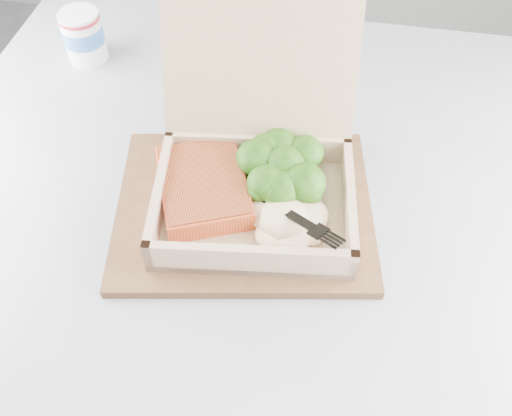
% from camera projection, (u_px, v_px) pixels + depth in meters
% --- Properties ---
extents(cafe_table, '(0.91, 0.91, 0.76)m').
position_uv_depth(cafe_table, '(244.00, 291.00, 0.87)').
color(cafe_table, black).
rests_on(cafe_table, floor).
extents(serving_tray, '(0.36, 0.31, 0.01)m').
position_uv_depth(serving_tray, '(244.00, 208.00, 0.71)').
color(serving_tray, brown).
rests_on(serving_tray, cafe_table).
extents(takeout_container, '(0.27, 0.29, 0.21)m').
position_uv_depth(takeout_container, '(256.00, 158.00, 0.68)').
color(takeout_container, tan).
rests_on(takeout_container, serving_tray).
extents(salmon_fillet, '(0.15, 0.16, 0.03)m').
position_uv_depth(salmon_fillet, '(204.00, 187.00, 0.69)').
color(salmon_fillet, '#E14D2C').
rests_on(salmon_fillet, takeout_container).
extents(broccoli_pile, '(0.12, 0.12, 0.04)m').
position_uv_depth(broccoli_pile, '(284.00, 171.00, 0.70)').
color(broccoli_pile, '#3E7C1B').
rests_on(broccoli_pile, takeout_container).
extents(mashed_potatoes, '(0.10, 0.09, 0.03)m').
position_uv_depth(mashed_potatoes, '(284.00, 218.00, 0.66)').
color(mashed_potatoes, beige).
rests_on(mashed_potatoes, takeout_container).
extents(plastic_fork, '(0.12, 0.10, 0.03)m').
position_uv_depth(plastic_fork, '(271.00, 200.00, 0.66)').
color(plastic_fork, black).
rests_on(plastic_fork, mashed_potatoes).
extents(paper_cup, '(0.06, 0.06, 0.08)m').
position_uv_depth(paper_cup, '(83.00, 35.00, 0.88)').
color(paper_cup, white).
rests_on(paper_cup, cafe_table).
extents(receipt, '(0.09, 0.15, 0.00)m').
position_uv_depth(receipt, '(260.00, 125.00, 0.81)').
color(receipt, silver).
rests_on(receipt, cafe_table).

